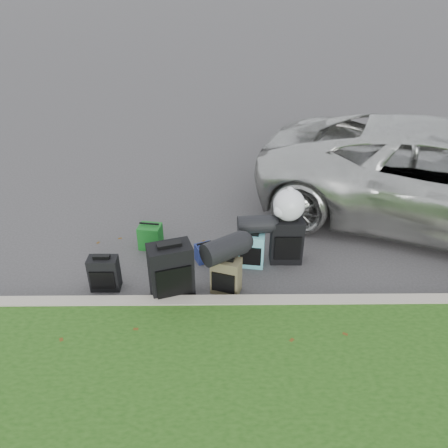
{
  "coord_description": "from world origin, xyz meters",
  "views": [
    {
      "loc": [
        -0.15,
        -5.27,
        3.82
      ],
      "look_at": [
        -0.1,
        0.2,
        0.55
      ],
      "focal_mm": 35.0,
      "sensor_mm": 36.0,
      "label": 1
    }
  ],
  "objects_px": {
    "tote_navy": "(204,253)",
    "suv": "(445,177)",
    "suitcase_small_black": "(104,273)",
    "suitcase_olive": "(226,276)",
    "tote_green": "(150,236)",
    "suitcase_teal": "(251,250)",
    "suitcase_large_black_left": "(171,272)",
    "suitcase_large_black_right": "(287,241)"
  },
  "relations": [
    {
      "from": "suv",
      "to": "suitcase_teal",
      "type": "height_order",
      "value": "suv"
    },
    {
      "from": "suitcase_teal",
      "to": "tote_navy",
      "type": "distance_m",
      "value": 0.71
    },
    {
      "from": "suitcase_large_black_right",
      "to": "tote_navy",
      "type": "distance_m",
      "value": 1.22
    },
    {
      "from": "suitcase_large_black_left",
      "to": "suitcase_teal",
      "type": "distance_m",
      "value": 1.29
    },
    {
      "from": "suitcase_large_black_left",
      "to": "tote_navy",
      "type": "height_order",
      "value": "suitcase_large_black_left"
    },
    {
      "from": "suitcase_teal",
      "to": "tote_green",
      "type": "bearing_deg",
      "value": 170.6
    },
    {
      "from": "suv",
      "to": "suitcase_olive",
      "type": "bearing_deg",
      "value": 139.75
    },
    {
      "from": "suitcase_small_black",
      "to": "suitcase_large_black_right",
      "type": "xyz_separation_m",
      "value": [
        2.53,
        0.63,
        0.1
      ]
    },
    {
      "from": "suitcase_small_black",
      "to": "suitcase_large_black_left",
      "type": "bearing_deg",
      "value": -10.25
    },
    {
      "from": "tote_navy",
      "to": "suv",
      "type": "bearing_deg",
      "value": -8.02
    },
    {
      "from": "tote_navy",
      "to": "suitcase_large_black_left",
      "type": "bearing_deg",
      "value": -140.4
    },
    {
      "from": "suitcase_olive",
      "to": "tote_green",
      "type": "height_order",
      "value": "suitcase_olive"
    },
    {
      "from": "suitcase_small_black",
      "to": "suitcase_olive",
      "type": "relative_size",
      "value": 0.94
    },
    {
      "from": "suitcase_small_black",
      "to": "suitcase_olive",
      "type": "distance_m",
      "value": 1.64
    },
    {
      "from": "suitcase_large_black_left",
      "to": "tote_green",
      "type": "relative_size",
      "value": 2.08
    },
    {
      "from": "suitcase_small_black",
      "to": "suitcase_large_black_left",
      "type": "relative_size",
      "value": 0.62
    },
    {
      "from": "suitcase_small_black",
      "to": "tote_green",
      "type": "relative_size",
      "value": 1.28
    },
    {
      "from": "suv",
      "to": "suitcase_teal",
      "type": "bearing_deg",
      "value": 133.75
    },
    {
      "from": "suitcase_large_black_right",
      "to": "tote_navy",
      "type": "relative_size",
      "value": 2.59
    },
    {
      "from": "suitcase_small_black",
      "to": "suitcase_large_black_right",
      "type": "height_order",
      "value": "suitcase_large_black_right"
    },
    {
      "from": "suv",
      "to": "suitcase_small_black",
      "type": "bearing_deg",
      "value": 131.23
    },
    {
      "from": "suitcase_teal",
      "to": "tote_green",
      "type": "relative_size",
      "value": 1.37
    },
    {
      "from": "suitcase_large_black_right",
      "to": "tote_green",
      "type": "distance_m",
      "value": 2.09
    },
    {
      "from": "suitcase_small_black",
      "to": "suv",
      "type": "bearing_deg",
      "value": 19.09
    },
    {
      "from": "tote_navy",
      "to": "suitcase_large_black_right",
      "type": "bearing_deg",
      "value": -24.2
    },
    {
      "from": "suitcase_small_black",
      "to": "tote_navy",
      "type": "distance_m",
      "value": 1.47
    },
    {
      "from": "suitcase_large_black_left",
      "to": "suitcase_large_black_right",
      "type": "distance_m",
      "value": 1.8
    },
    {
      "from": "suitcase_small_black",
      "to": "tote_navy",
      "type": "relative_size",
      "value": 1.82
    },
    {
      "from": "suv",
      "to": "suitcase_teal",
      "type": "distance_m",
      "value": 3.5
    },
    {
      "from": "suitcase_small_black",
      "to": "suitcase_teal",
      "type": "xyz_separation_m",
      "value": [
        2.01,
        0.51,
        0.02
      ]
    },
    {
      "from": "suitcase_olive",
      "to": "tote_green",
      "type": "distance_m",
      "value": 1.59
    },
    {
      "from": "suitcase_olive",
      "to": "suv",
      "type": "bearing_deg",
      "value": 45.33
    },
    {
      "from": "suitcase_large_black_left",
      "to": "suv",
      "type": "bearing_deg",
      "value": 6.6
    },
    {
      "from": "suitcase_olive",
      "to": "tote_navy",
      "type": "height_order",
      "value": "suitcase_olive"
    },
    {
      "from": "tote_green",
      "to": "suitcase_teal",
      "type": "bearing_deg",
      "value": -9.06
    },
    {
      "from": "suitcase_small_black",
      "to": "suitcase_large_black_left",
      "type": "distance_m",
      "value": 0.95
    },
    {
      "from": "suitcase_large_black_right",
      "to": "suitcase_small_black",
      "type": "bearing_deg",
      "value": -165.38
    },
    {
      "from": "suitcase_large_black_right",
      "to": "suv",
      "type": "bearing_deg",
      "value": 23.24
    },
    {
      "from": "suitcase_large_black_left",
      "to": "tote_navy",
      "type": "distance_m",
      "value": 0.94
    },
    {
      "from": "suitcase_large_black_left",
      "to": "suitcase_teal",
      "type": "height_order",
      "value": "suitcase_large_black_left"
    },
    {
      "from": "suitcase_small_black",
      "to": "tote_green",
      "type": "height_order",
      "value": "suitcase_small_black"
    },
    {
      "from": "suitcase_olive",
      "to": "tote_navy",
      "type": "xyz_separation_m",
      "value": [
        -0.31,
        0.71,
        -0.13
      ]
    }
  ]
}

